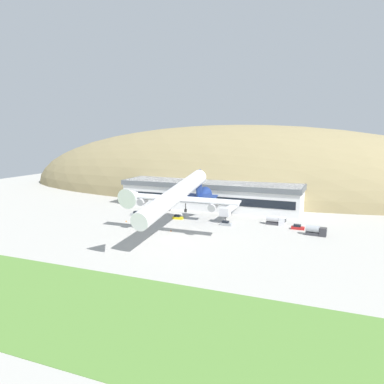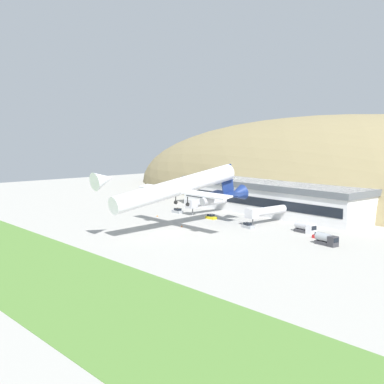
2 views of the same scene
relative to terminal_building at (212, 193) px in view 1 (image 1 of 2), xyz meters
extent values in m
plane|color=#ADAAA3|center=(5.59, -50.16, -6.25)|extent=(340.65, 340.65, 0.00)
cube|color=#568438|center=(5.59, -95.47, -6.21)|extent=(306.58, 31.76, 0.08)
ellipsoid|color=#8E7F56|center=(-1.60, 46.58, -6.25)|extent=(261.07, 87.16, 70.56)
cube|color=silver|center=(0.00, 0.02, -0.73)|extent=(74.23, 19.77, 11.04)
cube|color=#565B60|center=(0.00, 0.02, 3.79)|extent=(75.43, 20.97, 1.99)
cube|color=black|center=(0.00, -9.92, -1.29)|extent=(71.26, 0.16, 3.09)
cylinder|color=silver|center=(-14.07, -17.68, -2.25)|extent=(2.60, 15.63, 2.60)
cube|color=silver|center=(-14.07, -25.50, -2.25)|extent=(3.38, 2.86, 2.86)
cylinder|color=slate|center=(-14.07, -25.00, -4.25)|extent=(0.36, 0.36, 4.00)
cylinder|color=silver|center=(13.48, -17.30, -2.25)|extent=(2.60, 14.86, 2.60)
cube|color=silver|center=(13.48, -24.72, -2.25)|extent=(3.38, 2.86, 2.86)
cylinder|color=slate|center=(13.48, -24.22, -4.25)|extent=(0.36, 0.36, 4.00)
cylinder|color=silver|center=(4.28, -46.81, 6.42)|extent=(5.00, 43.05, 11.70)
cone|color=silver|center=(4.28, -70.65, 10.23)|extent=(4.90, 6.21, 5.71)
cone|color=navy|center=(4.28, -22.47, 2.52)|extent=(4.90, 7.19, 5.87)
cube|color=navy|center=(4.28, -26.42, 7.60)|extent=(0.50, 5.85, 9.48)
cube|color=navy|center=(4.28, -26.17, 3.12)|extent=(13.00, 3.51, 0.91)
cube|color=silver|center=(4.28, -44.69, 5.20)|extent=(39.17, 3.63, 1.01)
cylinder|color=#9E9EA3|center=(-7.47, -45.23, 3.74)|extent=(2.30, 3.92, 2.84)
cylinder|color=#9E9EA3|center=(16.04, -45.23, 3.74)|extent=(2.30, 3.92, 2.84)
cylinder|color=#2D2D2D|center=(1.53, -44.69, 2.73)|extent=(0.28, 0.28, 2.20)
cylinder|color=#2D2D2D|center=(1.53, -44.69, 1.63)|extent=(0.45, 1.10, 1.10)
cylinder|color=#2D2D2D|center=(7.03, -44.69, 2.73)|extent=(0.28, 0.28, 2.20)
cylinder|color=#2D2D2D|center=(7.03, -44.69, 1.63)|extent=(0.45, 1.10, 1.10)
cylinder|color=#2D2D2D|center=(4.28, -61.60, 5.54)|extent=(0.22, 0.22, 1.98)
cylinder|color=#2D2D2D|center=(4.28, -61.60, 4.55)|extent=(0.30, 0.82, 0.82)
cube|color=#B21E1E|center=(38.09, -23.85, -5.80)|extent=(4.19, 1.76, 0.91)
cube|color=black|center=(37.88, -23.85, -4.97)|extent=(2.31, 1.50, 0.75)
cube|color=#999EA3|center=(14.84, -27.69, -5.81)|extent=(4.11, 2.06, 0.89)
cube|color=black|center=(14.64, -27.67, -5.00)|extent=(2.31, 1.64, 0.73)
cube|color=#999EA3|center=(-21.28, -25.94, -5.79)|extent=(4.29, 1.88, 0.93)
cube|color=black|center=(-21.06, -25.94, -4.94)|extent=(2.36, 1.59, 0.76)
cube|color=gold|center=(-4.34, -25.16, -5.83)|extent=(3.86, 1.98, 0.85)
cube|color=black|center=(-4.53, -25.17, -5.05)|extent=(2.15, 1.63, 0.70)
cube|color=#333338|center=(46.15, -29.51, -4.94)|extent=(2.12, 2.39, 2.62)
cube|color=black|center=(47.17, -29.58, -4.47)|extent=(0.21, 1.92, 1.15)
cube|color=#38383D|center=(43.08, -29.29, -5.80)|extent=(4.32, 2.32, 0.90)
cylinder|color=#999EA3|center=(43.08, -29.29, -4.28)|extent=(4.12, 2.42, 2.15)
cube|color=silver|center=(32.56, -20.58, -4.89)|extent=(2.22, 2.54, 2.74)
cube|color=black|center=(33.62, -20.65, -4.39)|extent=(0.21, 2.05, 1.20)
cube|color=#38383D|center=(29.33, -20.37, -5.80)|extent=(4.53, 2.45, 0.90)
cylinder|color=#B7B7BC|center=(29.33, -20.37, -4.21)|extent=(4.32, 2.56, 2.29)
cube|color=orange|center=(-19.59, -35.97, -6.24)|extent=(0.52, 0.52, 0.03)
cone|color=orange|center=(-19.59, -35.97, -5.95)|extent=(0.40, 0.40, 0.55)
cube|color=orange|center=(0.62, -41.69, -6.24)|extent=(0.52, 0.52, 0.03)
cone|color=orange|center=(0.62, -41.69, -5.95)|extent=(0.40, 0.40, 0.55)
camera|label=1|loc=(50.52, -147.01, 25.20)|focal=35.00mm
camera|label=2|loc=(124.25, -141.77, 23.50)|focal=50.00mm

